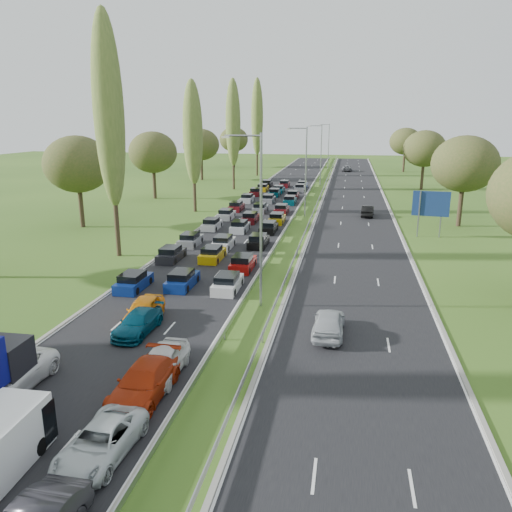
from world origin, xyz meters
The scene contains 19 objects.
ground centered at (4.50, 80.00, 0.00)m, with size 260.00×260.00×0.00m, color #315219.
near_carriageway centered at (-2.25, 82.50, 0.00)m, with size 10.50×215.00×0.04m, color black.
far_carriageway centered at (11.25, 82.50, 0.00)m, with size 10.50×215.00×0.04m, color black.
central_reservation centered at (4.50, 82.50, 0.55)m, with size 2.36×215.00×0.32m.
lamp_columns centered at (4.50, 78.00, 6.00)m, with size 0.18×140.18×12.00m.
poplar_row centered at (-11.50, 68.17, 12.39)m, with size 2.80×127.80×22.44m.
woodland_left centered at (-22.00, 62.63, 7.68)m, with size 8.00×166.00×11.10m.
woodland_right centered at (24.00, 66.67, 7.68)m, with size 8.00×153.00×11.10m.
traffic_queue_fill centered at (-2.24, 77.32, 0.44)m, with size 9.07×68.08×0.80m.
near_car_2 centered at (-5.58, 29.27, 0.81)m, with size 2.62×5.69×1.58m, color white.
near_car_7 centered at (-2.16, 37.01, 0.69)m, with size 1.87×4.61×1.34m, color #05394E.
near_car_8 centered at (-2.50, 38.70, 0.81)m, with size 1.87×4.65×1.58m, color orange.
near_car_10 centered at (1.23, 25.58, 0.67)m, with size 2.17×4.70×1.31m, color silver.
near_car_11 centered at (1.16, 30.06, 0.80)m, with size 2.18×5.36×1.56m, color #A12609.
near_car_12 centered at (1.30, 32.10, 0.81)m, with size 1.87×4.64×1.58m, color silver.
far_car_0 centered at (9.45, 38.84, 0.82)m, with size 1.88×4.67×1.59m, color #AAAEB3.
far_car_1 centered at (13.01, 79.67, 0.76)m, with size 1.57×4.51×1.49m, color black.
far_car_2 centered at (9.67, 144.09, 0.78)m, with size 2.53×5.49×1.52m, color slate.
direction_sign centered at (19.40, 67.96, 3.57)m, with size 3.98×0.58×5.20m.
Camera 1 is at (10.24, 10.16, 12.73)m, focal length 35.00 mm.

